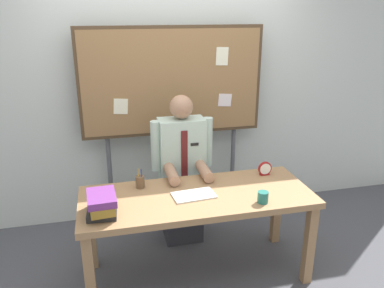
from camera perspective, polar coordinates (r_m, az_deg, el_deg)
The scene contains 10 objects.
ground_plane at distance 3.35m, azimuth 0.71°, elevation -18.63°, with size 12.00×12.00×0.00m, color #4C4C51.
back_wall at distance 3.83m, azimuth -3.45°, elevation 8.65°, with size 6.40×0.08×2.70m, color silver.
desk at distance 3.00m, azimuth 0.76°, elevation -8.99°, with size 1.77×0.71×0.73m.
person at distance 3.48m, azimuth -1.48°, elevation -4.72°, with size 0.55×0.56×1.38m.
bulletin_board at distance 3.62m, azimuth -2.89°, elevation 8.88°, with size 1.72×0.09×1.93m.
book_stack at distance 2.73m, azimuth -13.29°, elevation -8.69°, with size 0.21×0.30×0.15m.
open_notebook at distance 2.93m, azimuth 0.28°, elevation -7.61°, with size 0.32×0.18×0.01m, color white.
desk_clock at distance 3.32m, azimuth 10.78°, elevation -3.68°, with size 0.12×0.04×0.12m.
coffee_mug at distance 2.87m, azimuth 10.49°, elevation -7.78°, with size 0.08×0.08×0.09m, color #267266.
pen_holder at distance 3.07m, azimuth -7.71°, elevation -5.58°, with size 0.07×0.07×0.16m.
Camera 1 is at (-0.65, -2.55, 2.07)m, focal length 35.90 mm.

